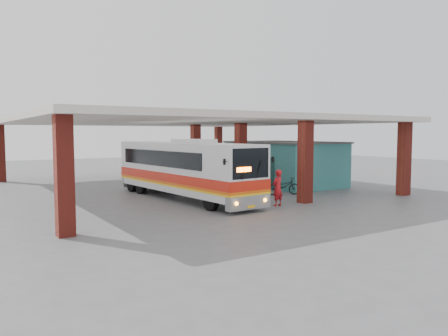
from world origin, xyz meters
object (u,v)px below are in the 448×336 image
Objects in this scene: red_chair at (221,176)px; coach_bus at (184,169)px; motorcycle at (283,186)px; pedestrian at (278,188)px.

coach_bus is at bearing -138.36° from red_chair.
motorcycle is (5.74, -1.77, -1.15)m from coach_bus.
coach_bus is 6.33× the size of pedestrian.
red_chair is (3.98, 11.71, -0.60)m from pedestrian.
coach_bus is 5.84× the size of motorcycle.
red_chair is at bearing 41.20° from coach_bus.
red_chair is (6.84, 7.01, -1.35)m from coach_bus.
pedestrian reaches higher than motorcycle.
coach_bus is 16.48× the size of red_chair.
motorcycle is at bearing -21.71° from coach_bus.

